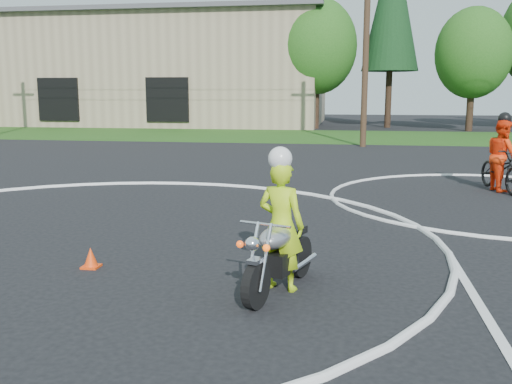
# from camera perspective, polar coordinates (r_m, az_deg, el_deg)

# --- Properties ---
(grass_strip) EXTENTS (120.00, 10.00, 0.02)m
(grass_strip) POSITION_cam_1_polar(r_m,az_deg,el_deg) (33.35, 1.77, 5.66)
(grass_strip) COLOR #1E4714
(grass_strip) RESTS_ON ground
(course_markings) EXTENTS (19.05, 19.05, 0.12)m
(course_markings) POSITION_cam_1_polar(r_m,az_deg,el_deg) (10.85, -2.84, -3.37)
(course_markings) COLOR silver
(course_markings) RESTS_ON ground
(primary_motorcycle) EXTENTS (0.88, 1.84, 1.00)m
(primary_motorcycle) POSITION_cam_1_polar(r_m,az_deg,el_deg) (7.21, 2.32, -6.35)
(primary_motorcycle) COLOR black
(primary_motorcycle) RESTS_ON ground
(rider_primary_grp) EXTENTS (0.70, 0.57, 1.85)m
(rider_primary_grp) POSITION_cam_1_polar(r_m,az_deg,el_deg) (7.24, 2.53, -2.96)
(rider_primary_grp) COLOR #AED816
(rider_primary_grp) RESTS_ON ground
(rider_second_grp) EXTENTS (1.15, 2.20, 2.01)m
(rider_second_grp) POSITION_cam_1_polar(r_m,az_deg,el_deg) (15.88, 23.33, 2.64)
(rider_second_grp) COLOR black
(rider_second_grp) RESTS_ON ground
(traffic_cones) EXTENTS (19.11, 13.69, 0.30)m
(traffic_cones) POSITION_cam_1_polar(r_m,az_deg,el_deg) (9.99, 0.29, -3.77)
(traffic_cones) COLOR #FF420D
(traffic_cones) RESTS_ON ground
(warehouse) EXTENTS (41.00, 17.00, 8.30)m
(warehouse) POSITION_cam_1_polar(r_m,az_deg,el_deg) (51.16, -16.94, 11.39)
(warehouse) COLOR tan
(warehouse) RESTS_ON ground
(utility_poles) EXTENTS (41.60, 1.12, 10.00)m
(utility_poles) POSITION_cam_1_polar(r_m,az_deg,el_deg) (27.10, 10.99, 15.48)
(utility_poles) COLOR #473321
(utility_poles) RESTS_ON ground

